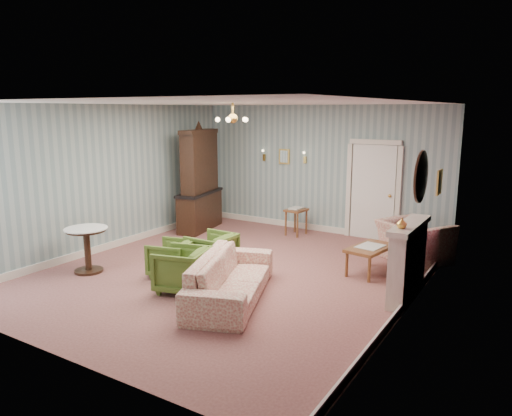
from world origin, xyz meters
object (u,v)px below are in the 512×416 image
Objects in this scene: side_table_black at (409,258)px; olive_chair_c at (212,250)px; pedestal_table at (87,250)px; dresser at (199,177)px; coffee_table at (370,260)px; olive_chair_a at (183,267)px; olive_chair_b at (171,257)px; fireplace at (408,261)px; sofa_chintz at (231,270)px; wingback_chair at (415,235)px.

olive_chair_c is at bearing -154.07° from side_table_black.
olive_chair_c is 2.16m from pedestal_table.
coffee_table is (4.47, -0.98, -1.00)m from dresser.
side_table_black is 5.54m from pedestal_table.
olive_chair_b is (-0.63, 0.45, -0.04)m from olive_chair_a.
dresser is (-2.24, 3.30, 0.86)m from olive_chair_a.
dresser is (-1.61, 2.86, 0.91)m from olive_chair_b.
side_table_black is (3.05, 1.49, -0.04)m from olive_chair_c.
sofa_chintz is at bearing -147.60° from fireplace.
olive_chair_b is at bearing -33.86° from olive_chair_c.
fireplace is (0.36, -1.90, 0.07)m from wingback_chair.
wingback_chair reaches higher than olive_chair_c.
olive_chair_c reaches higher than coffee_table.
pedestal_table is at bearing 70.35° from wingback_chair.
side_table_black is at bearing 116.99° from olive_chair_a.
pedestal_table reaches higher than olive_chair_c.
olive_chair_c is 1.11× the size of side_table_black.
olive_chair_c reaches higher than olive_chair_b.
olive_chair_a is 1.03× the size of olive_chair_c.
wingback_chair is 1.74× the size of side_table_black.
olive_chair_a reaches higher than side_table_black.
olive_chair_c is (-0.21, 1.04, -0.01)m from olive_chair_a.
sofa_chintz is 3.81m from wingback_chair.
sofa_chintz is at bearing 49.94° from olive_chair_c.
olive_chair_b is 0.92× the size of olive_chair_c.
olive_chair_a is at bearing 84.68° from wingback_chair.
olive_chair_c reaches higher than side_table_black.
olive_chair_b is 1.01× the size of side_table_black.
olive_chair_a reaches higher than olive_chair_b.
sofa_chintz reaches higher than olive_chair_b.
fireplace is 1.46× the size of coffee_table.
olive_chair_a is at bearing -153.12° from fireplace.
coffee_table is (2.44, 1.29, -0.12)m from olive_chair_c.
olive_chair_a is at bearing -138.37° from side_table_black.
side_table_black is at bearing -20.05° from dresser.
sofa_chintz is 1.64× the size of fireplace.
wingback_chair is 1.24m from coffee_table.
wingback_chair is 0.83× the size of fireplace.
dresser is at bearing 171.30° from side_table_black.
olive_chair_b is 3.40m from dresser.
olive_chair_c is 3.77m from wingback_chair.
fireplace is 1.75× the size of pedestal_table.
olive_chair_c is 3.40m from side_table_black.
olive_chair_a is 0.54× the size of fireplace.
sofa_chintz is at bearing 64.25° from olive_chair_b.
pedestal_table is (-1.36, -0.62, 0.06)m from olive_chair_b.
olive_chair_c is 3.31m from fireplace.
olive_chair_b is at bearing -149.09° from side_table_black.
fireplace reaches higher than olive_chair_c.
pedestal_table is at bearing -54.52° from olive_chair_c.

